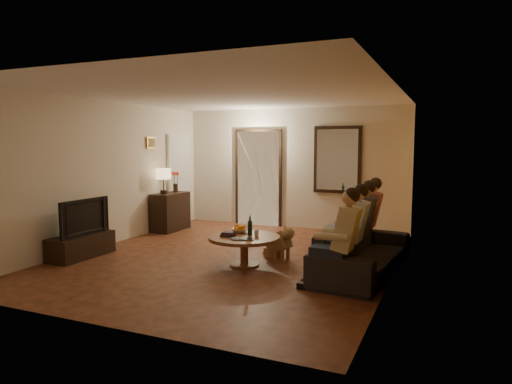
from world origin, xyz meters
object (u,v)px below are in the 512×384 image
at_px(sofa, 363,251).
at_px(person_c, 360,228).
at_px(bowl, 240,231).
at_px(coffee_table, 244,251).
at_px(dog, 278,241).
at_px(laptop, 242,239).
at_px(tv_stand, 81,246).
at_px(tv, 80,217).
at_px(dresser, 170,212).
at_px(table_lamp, 164,181).
at_px(person_b, 351,235).
at_px(person_d, 367,221).
at_px(person_a, 341,244).
at_px(wine_bottle, 250,225).

height_order(sofa, person_c, person_c).
bearing_deg(bowl, coffee_table, -50.71).
bearing_deg(dog, laptop, -78.35).
bearing_deg(dog, tv_stand, -133.02).
bearing_deg(tv, dresser, 0.00).
relative_size(table_lamp, tv_stand, 0.49).
bearing_deg(person_b, bowl, 172.17).
relative_size(dresser, table_lamp, 1.66).
bearing_deg(bowl, dog, 38.93).
relative_size(tv_stand, coffee_table, 1.03).
relative_size(person_c, coffee_table, 1.12).
height_order(person_b, person_d, same).
bearing_deg(tv_stand, person_c, 15.16).
distance_m(tv_stand, person_d, 4.61).
bearing_deg(person_b, laptop, -170.44).
height_order(person_a, person_c, same).
distance_m(sofa, dog, 1.44).
xyz_separation_m(person_b, wine_bottle, (-1.56, 0.13, 0.01)).
xyz_separation_m(tv_stand, laptop, (2.74, 0.30, 0.28)).
relative_size(person_a, person_b, 1.00).
xyz_separation_m(person_c, dog, (-1.30, 0.04, -0.32)).
xyz_separation_m(person_d, wine_bottle, (-1.56, -1.07, 0.01)).
bearing_deg(wine_bottle, tv_stand, -165.88).
distance_m(person_c, laptop, 1.74).
height_order(table_lamp, coffee_table, table_lamp).
height_order(sofa, laptop, sofa).
bearing_deg(person_a, laptop, 167.08).
bearing_deg(wine_bottle, coffee_table, -116.57).
relative_size(person_b, person_c, 1.00).
relative_size(tv, bowl, 3.90).
bearing_deg(dresser, coffee_table, -36.64).
bearing_deg(laptop, person_b, -15.51).
height_order(tv, sofa, tv).
xyz_separation_m(person_a, wine_bottle, (-1.56, 0.73, 0.01)).
bearing_deg(bowl, table_lamp, 148.24).
relative_size(person_a, wine_bottle, 3.87).
relative_size(bowl, laptop, 0.79).
bearing_deg(tv, coffee_table, -77.68).
xyz_separation_m(tv_stand, bowl, (2.46, 0.80, 0.30)).
height_order(tv, coffee_table, tv).
relative_size(person_d, dog, 2.14).
xyz_separation_m(coffee_table, laptop, (0.10, -0.28, 0.24)).
height_order(person_a, dog, person_a).
distance_m(person_b, person_d, 1.20).
distance_m(person_b, laptop, 1.54).
relative_size(tv, person_d, 0.84).
bearing_deg(tv_stand, sofa, 11.07).
relative_size(person_d, bowl, 4.63).
bearing_deg(dog, tv, -133.02).
bearing_deg(person_c, person_d, 90.00).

